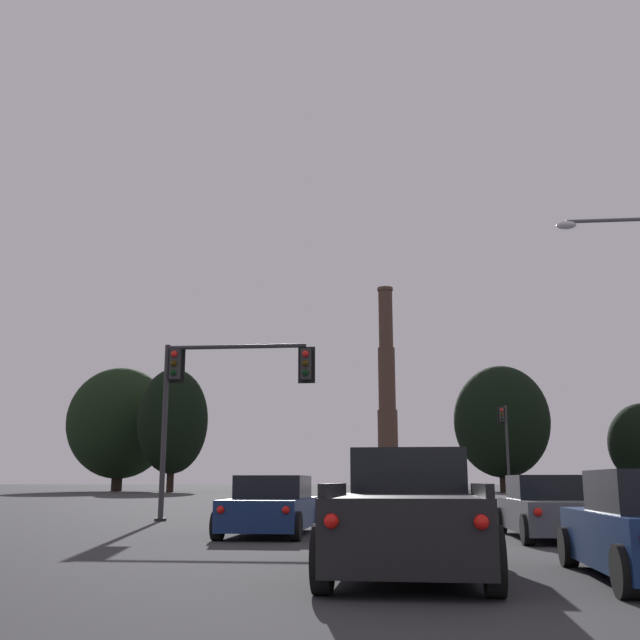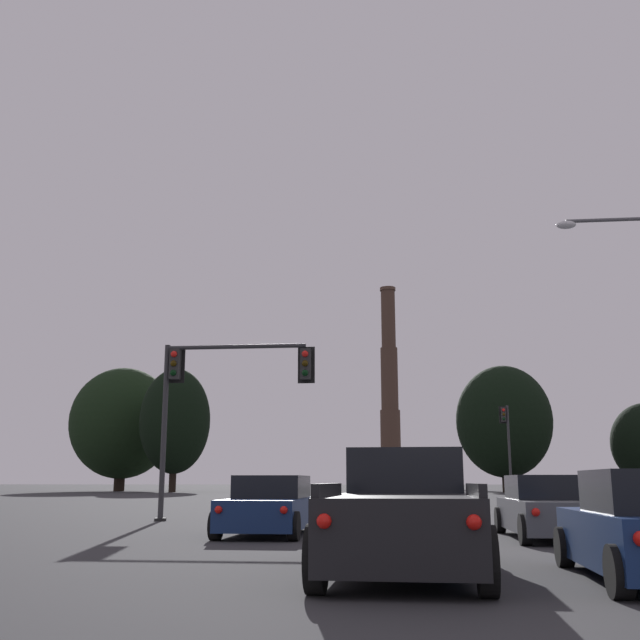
# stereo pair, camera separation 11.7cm
# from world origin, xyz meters

# --- Properties ---
(sedan_left_lane_front) EXTENTS (2.05, 4.73, 1.43)m
(sedan_left_lane_front) POSITION_xyz_m (-3.44, 18.45, 0.67)
(sedan_left_lane_front) COLOR navy
(sedan_left_lane_front) RESTS_ON ground_plane
(pickup_truck_center_lane_second) EXTENTS (2.33, 5.56, 1.82)m
(pickup_truck_center_lane_second) POSITION_xyz_m (-0.20, 11.21, 0.80)
(pickup_truck_center_lane_second) COLOR black
(pickup_truck_center_lane_second) RESTS_ON ground_plane
(sedan_right_lane_front) EXTENTS (2.00, 4.71, 1.43)m
(sedan_right_lane_front) POSITION_xyz_m (3.15, 17.80, 0.67)
(sedan_right_lane_front) COLOR #4C4F54
(sedan_right_lane_front) RESTS_ON ground_plane
(traffic_light_far_right) EXTENTS (0.78, 0.50, 6.73)m
(traffic_light_far_right) POSITION_xyz_m (7.60, 55.70, 4.39)
(traffic_light_far_right) COLOR #2D2D30
(traffic_light_far_right) RESTS_ON ground_plane
(traffic_light_overhead_left) EXTENTS (5.30, 0.50, 5.89)m
(traffic_light_overhead_left) POSITION_xyz_m (-6.44, 24.41, 4.50)
(traffic_light_overhead_left) COLOR #2D2D30
(traffic_light_overhead_left) RESTS_ON ground_plane
(smokestack) EXTENTS (6.98, 6.98, 44.14)m
(smokestack) POSITION_xyz_m (-1.96, 164.27, 17.35)
(smokestack) COLOR #3C2B22
(smokestack) RESTS_ON ground_plane
(treeline_left_mid) EXTENTS (11.18, 10.06, 14.77)m
(treeline_left_mid) POSITION_xyz_m (12.16, 90.00, 8.20)
(treeline_left_mid) COLOR black
(treeline_left_mid) RESTS_ON ground_plane
(treeline_far_left) EXTENTS (13.91, 12.52, 16.16)m
(treeline_far_left) POSITION_xyz_m (-36.64, 96.14, 8.85)
(treeline_far_left) COLOR black
(treeline_far_left) RESTS_ON ground_plane
(treeline_right_mid) EXTENTS (8.46, 7.61, 14.68)m
(treeline_right_mid) POSITION_xyz_m (-26.94, 87.65, 8.37)
(treeline_right_mid) COLOR black
(treeline_right_mid) RESTS_ON ground_plane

